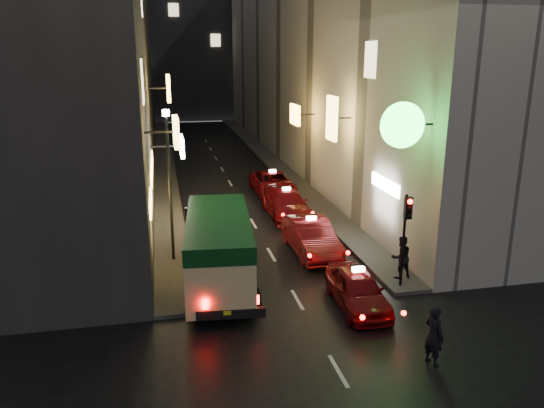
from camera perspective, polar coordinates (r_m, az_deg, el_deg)
building_left at (r=42.34m, az=-17.46°, el=15.94°), size 7.64×52.00×18.00m
building_right at (r=43.99m, az=4.67°, el=16.56°), size 7.96×52.00×18.00m
building_far at (r=74.37m, az=-8.97°, el=17.71°), size 30.00×10.00×22.00m
sidewalk_left at (r=43.03m, az=-11.50°, el=4.35°), size 1.50×52.00×0.15m
sidewalk_right at (r=43.90m, az=-0.31°, el=4.90°), size 1.50×52.00×0.15m
minibus at (r=19.55m, az=-5.77°, el=-4.30°), size 2.86×6.66×2.78m
taxi_near at (r=18.68m, az=9.20°, el=-8.74°), size 2.13×4.85×1.69m
taxi_second at (r=23.21m, az=4.22°, el=-3.23°), size 2.39×5.62×1.95m
taxi_third at (r=28.34m, az=1.56°, el=0.29°), size 2.24×5.36×1.87m
taxi_far at (r=32.96m, az=0.06°, el=2.45°), size 2.16×5.06×1.77m
pedestrian_crossing at (r=15.87m, az=17.05°, el=-12.99°), size 0.61×0.76×2.01m
pedestrian_sidewalk at (r=20.87m, az=13.72°, el=-5.29°), size 0.77×0.55×1.90m
traffic_light at (r=19.58m, az=14.27°, el=-1.83°), size 0.26×0.43×3.50m
lamp_post at (r=21.73m, az=-11.00°, el=2.96°), size 0.28×0.28×6.22m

